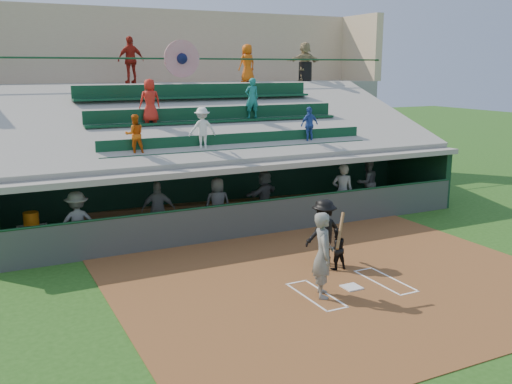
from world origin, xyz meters
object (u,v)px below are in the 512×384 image
home_plate (352,287)px  trash_bin (305,72)px  catcher (336,248)px  batter_at_plate (323,254)px  water_cooler (31,220)px  white_table (33,239)px

home_plate → trash_bin: trash_bin is taller
catcher → batter_at_plate: bearing=53.6°
catcher → water_cooler: bearing=-28.4°
home_plate → catcher: size_ratio=0.38×
batter_at_plate → water_cooler: 8.63m
home_plate → trash_bin: (6.10, 12.38, 5.02)m
catcher → home_plate: bearing=79.6°
batter_at_plate → trash_bin: 14.86m
home_plate → batter_at_plate: 1.35m
home_plate → batter_at_plate: (-0.91, -0.09, 1.00)m
batter_at_plate → catcher: size_ratio=1.79×
catcher → trash_bin: bearing=-109.8°
white_table → batter_at_plate: bearing=-46.0°
catcher → water_cooler: size_ratio=2.61×
catcher → trash_bin: size_ratio=1.25×
home_plate → water_cooler: water_cooler is taller
white_table → trash_bin: size_ratio=0.93×
trash_bin → white_table: bearing=-154.7°
home_plate → batter_at_plate: batter_at_plate is taller
water_cooler → trash_bin: (12.73, 6.01, 4.06)m
batter_at_plate → water_cooler: size_ratio=4.66×
water_cooler → trash_bin: bearing=25.3°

